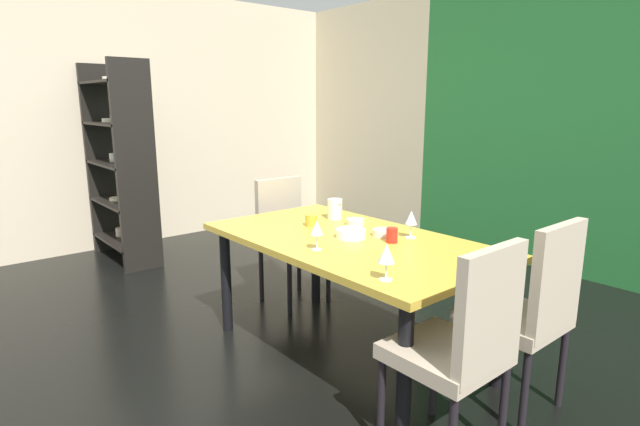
% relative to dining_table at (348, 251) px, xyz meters
% --- Properties ---
extents(ground_plane, '(5.97, 6.17, 0.02)m').
position_rel_dining_table_xyz_m(ground_plane, '(-0.53, -0.43, -0.69)').
color(ground_plane, black).
extents(back_panel_interior, '(2.02, 0.10, 2.74)m').
position_rel_dining_table_xyz_m(back_panel_interior, '(-2.50, 2.60, 0.69)').
color(back_panel_interior, beige).
rests_on(back_panel_interior, ground_plane).
extents(garden_window_panel, '(3.96, 0.10, 2.74)m').
position_rel_dining_table_xyz_m(garden_window_panel, '(0.48, 2.60, 0.69)').
color(garden_window_panel, '#22682E').
rests_on(garden_window_panel, ground_plane).
extents(left_interior_panel, '(0.10, 6.17, 2.74)m').
position_rel_dining_table_xyz_m(left_interior_panel, '(-3.46, -0.43, 0.69)').
color(left_interior_panel, beige).
rests_on(left_interior_panel, ground_plane).
extents(dining_table, '(1.79, 1.00, 0.76)m').
position_rel_dining_table_xyz_m(dining_table, '(0.00, 0.00, 0.00)').
color(dining_table, gold).
rests_on(dining_table, ground_plane).
extents(chair_left_far, '(0.45, 0.44, 0.96)m').
position_rel_dining_table_xyz_m(chair_left_far, '(-1.00, 0.28, -0.13)').
color(chair_left_far, tan).
rests_on(chair_left_far, ground_plane).
extents(chair_right_far, '(0.44, 0.44, 1.01)m').
position_rel_dining_table_xyz_m(chair_right_far, '(1.00, 0.28, -0.11)').
color(chair_right_far, tan).
rests_on(chair_right_far, ground_plane).
extents(chair_right_near, '(0.44, 0.44, 1.00)m').
position_rel_dining_table_xyz_m(chair_right_near, '(1.00, -0.28, -0.11)').
color(chair_right_near, tan).
rests_on(chair_right_near, ground_plane).
extents(display_shelf, '(0.96, 0.37, 1.93)m').
position_rel_dining_table_xyz_m(display_shelf, '(-2.88, -0.37, 0.29)').
color(display_shelf, black).
rests_on(display_shelf, ground_plane).
extents(wine_glass_east, '(0.08, 0.08, 0.17)m').
position_rel_dining_table_xyz_m(wine_glass_east, '(0.64, -0.37, 0.21)').
color(wine_glass_east, silver).
rests_on(wine_glass_east, dining_table).
extents(wine_glass_near_shelf, '(0.07, 0.07, 0.16)m').
position_rel_dining_table_xyz_m(wine_glass_near_shelf, '(0.24, 0.28, 0.20)').
color(wine_glass_near_shelf, silver).
rests_on(wine_glass_near_shelf, dining_table).
extents(wine_glass_near_window, '(0.07, 0.07, 0.16)m').
position_rel_dining_table_xyz_m(wine_glass_near_window, '(0.07, -0.31, 0.20)').
color(wine_glass_near_window, silver).
rests_on(wine_glass_near_window, dining_table).
extents(serving_bowl_right, '(0.13, 0.13, 0.04)m').
position_rel_dining_table_xyz_m(serving_bowl_right, '(0.11, 0.18, 0.10)').
color(serving_bowl_right, beige).
rests_on(serving_bowl_right, dining_table).
extents(serving_bowl_south, '(0.18, 0.18, 0.05)m').
position_rel_dining_table_xyz_m(serving_bowl_south, '(0.01, 0.01, 0.11)').
color(serving_bowl_south, white).
rests_on(serving_bowl_south, dining_table).
extents(serving_bowl_front, '(0.12, 0.12, 0.04)m').
position_rel_dining_table_xyz_m(serving_bowl_front, '(-0.20, 0.25, 0.10)').
color(serving_bowl_front, beige).
rests_on(serving_bowl_front, dining_table).
extents(cup_corner, '(0.08, 0.08, 0.08)m').
position_rel_dining_table_xyz_m(cup_corner, '(-0.37, 0.01, 0.12)').
color(cup_corner, gold).
rests_on(cup_corner, dining_table).
extents(cup_west, '(0.07, 0.07, 0.09)m').
position_rel_dining_table_xyz_m(cup_west, '(0.24, 0.12, 0.13)').
color(cup_west, red).
rests_on(cup_west, dining_table).
extents(pitcher_left, '(0.12, 0.10, 0.14)m').
position_rel_dining_table_xyz_m(pitcher_left, '(-0.42, 0.26, 0.15)').
color(pitcher_left, '#E2EDC5').
rests_on(pitcher_left, dining_table).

